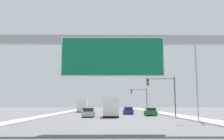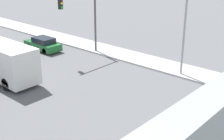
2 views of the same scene
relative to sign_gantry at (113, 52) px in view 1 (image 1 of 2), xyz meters
The scene contains 12 objects.
sidewalk_right 44.03m from the sign_gantry, 75.05° to the left, with size 3.00×120.00×0.15m.
median_strip_left 43.91m from the sign_gantry, 104.32° to the left, with size 2.00×120.00×0.15m.
sign_gantry is the anchor object (origin of this frame).
car_mid_right 31.22m from the sign_gantry, 83.46° to the left, with size 1.83×4.41×1.45m.
car_near_right 46.49m from the sign_gantry, 90.00° to the left, with size 1.86×4.34×1.52m.
car_far_center 26.27m from the sign_gantry, 74.17° to the left, with size 1.74×4.34×1.39m.
car_mid_left 21.03m from the sign_gantry, 99.94° to the left, with size 1.75×4.61×1.43m.
truck_box_primary 45.55m from the sign_gantry, 98.89° to the left, with size 2.34×7.47×3.34m.
truck_box_secondary 21.06m from the sign_gantry, 90.00° to the left, with size 2.35×7.87×3.05m.
traffic_light_near_intersection 22.02m from the sign_gantry, 66.50° to the left, with size 4.79×0.32×6.38m.
traffic_light_mid_block 50.91m from the sign_gantry, 80.09° to the left, with size 4.76×0.32×6.35m.
street_lamp_right 14.31m from the sign_gantry, 45.50° to the left, with size 2.85×0.28×9.88m.
Camera 1 is at (-0.27, -1.91, 2.04)m, focal length 40.00 mm.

